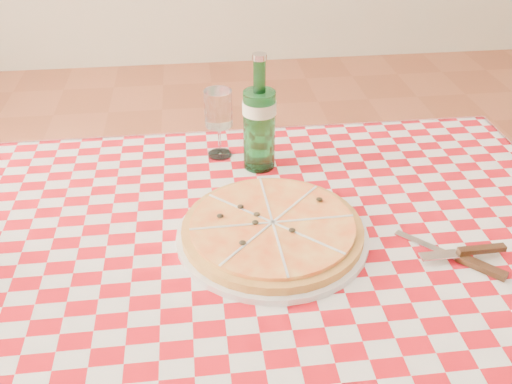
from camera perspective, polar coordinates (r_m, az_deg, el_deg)
dining_table at (r=1.17m, az=1.33°, el=-8.02°), size 1.20×0.80×0.75m
tablecloth at (r=1.11m, az=1.40°, el=-4.36°), size 1.30×0.90×0.01m
pizza_plate at (r=1.09m, az=1.65°, el=-3.68°), size 0.38×0.38×0.05m
water_bottle at (r=1.27m, az=0.33°, el=7.89°), size 0.09×0.09×0.27m
wine_glass at (r=1.34m, az=-3.73°, el=6.81°), size 0.08×0.08×0.17m
cutlery at (r=1.11m, az=19.53°, el=-5.86°), size 0.28×0.25×0.02m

